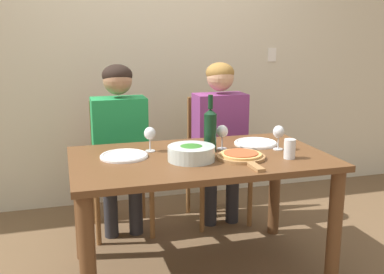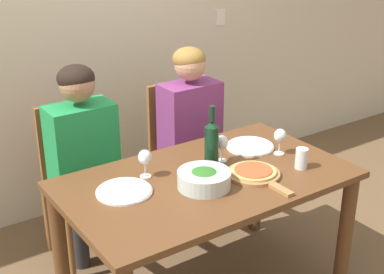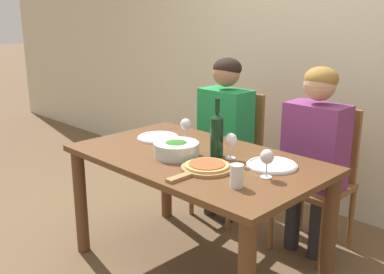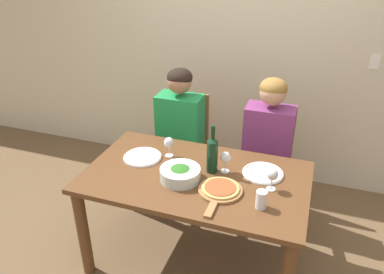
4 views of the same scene
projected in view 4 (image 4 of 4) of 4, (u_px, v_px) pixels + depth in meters
The scene contains 16 objects.
ground_plane at pixel (195, 257), 2.84m from camera, with size 40.00×40.00×0.00m, color brown.
back_wall at pixel (245, 39), 3.37m from camera, with size 10.00×0.06×2.70m.
dining_table at pixel (195, 190), 2.56m from camera, with size 1.49×0.87×0.74m.
chair_left at pixel (184, 143), 3.39m from camera, with size 0.42×0.42×0.95m.
chair_right at pixel (267, 156), 3.17m from camera, with size 0.42×0.42×0.95m.
person_woman at pixel (179, 125), 3.19m from camera, with size 0.47×0.51×1.23m.
person_man at pixel (268, 138), 2.97m from camera, with size 0.47×0.51×1.23m.
wine_bottle at pixel (212, 154), 2.48m from camera, with size 0.08×0.08×0.34m.
broccoli_bowl at pixel (180, 174), 2.44m from camera, with size 0.27×0.27×0.09m.
dinner_plate_left at pixel (143, 157), 2.70m from camera, with size 0.28×0.28×0.02m.
dinner_plate_right at pixel (263, 173), 2.51m from camera, with size 0.28×0.28×0.02m.
pizza_on_board at pixel (220, 190), 2.32m from camera, with size 0.28×0.42×0.04m.
wine_glass_left at pixel (169, 143), 2.68m from camera, with size 0.07×0.07×0.15m.
wine_glass_right at pixel (272, 175), 2.31m from camera, with size 0.07×0.07×0.15m.
wine_glass_centre at pixel (226, 158), 2.49m from camera, with size 0.07×0.07×0.15m.
water_tumbler at pixel (261, 200), 2.17m from camera, with size 0.07×0.07×0.11m.
Camera 4 is at (0.67, -1.99, 2.12)m, focal length 35.00 mm.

